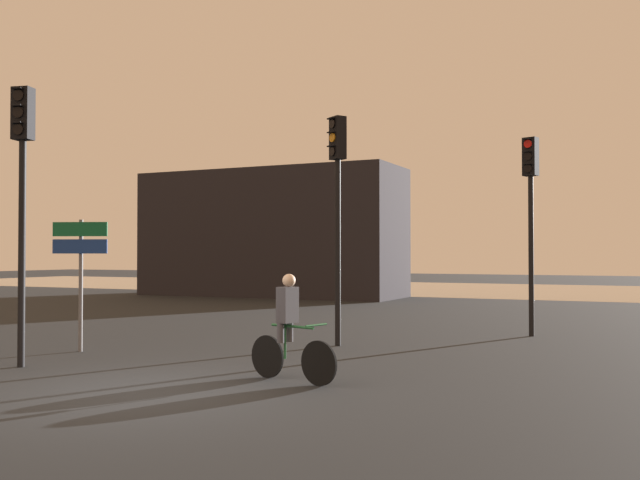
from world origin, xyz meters
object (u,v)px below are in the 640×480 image
at_px(traffic_light_center, 338,187).
at_px(cyclist, 289,327).
at_px(traffic_light_far_right, 531,198).
at_px(direction_sign_post, 80,260).
at_px(traffic_light_near_left, 22,173).
at_px(distant_building, 271,234).

xyz_separation_m(traffic_light_center, cyclist, (1.00, -4.10, -2.50)).
relative_size(traffic_light_far_right, direction_sign_post, 1.79).
distance_m(traffic_light_center, direction_sign_post, 5.39).
height_order(direction_sign_post, cyclist, direction_sign_post).
relative_size(traffic_light_far_right, traffic_light_near_left, 0.98).
bearing_deg(cyclist, direction_sign_post, -87.02).
bearing_deg(direction_sign_post, traffic_light_near_left, 83.45).
xyz_separation_m(traffic_light_near_left, cyclist, (4.76, 0.74, -2.48)).
bearing_deg(traffic_light_near_left, direction_sign_post, -89.62).
relative_size(traffic_light_center, cyclist, 2.90).
relative_size(distant_building, cyclist, 7.32).
bearing_deg(distant_building, cyclist, -60.17).
height_order(traffic_light_far_right, direction_sign_post, traffic_light_far_right).
xyz_separation_m(traffic_light_far_right, traffic_light_center, (-3.40, -3.52, 0.10)).
xyz_separation_m(traffic_light_center, direction_sign_post, (-4.24, -2.97, -1.53)).
relative_size(traffic_light_near_left, cyclist, 2.87).
height_order(distant_building, direction_sign_post, distant_building).
relative_size(direction_sign_post, cyclist, 1.57).
bearing_deg(cyclist, distant_building, -134.93).
height_order(traffic_light_near_left, direction_sign_post, traffic_light_near_left).
distance_m(distant_building, direction_sign_post, 18.92).
distance_m(direction_sign_post, cyclist, 5.45).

